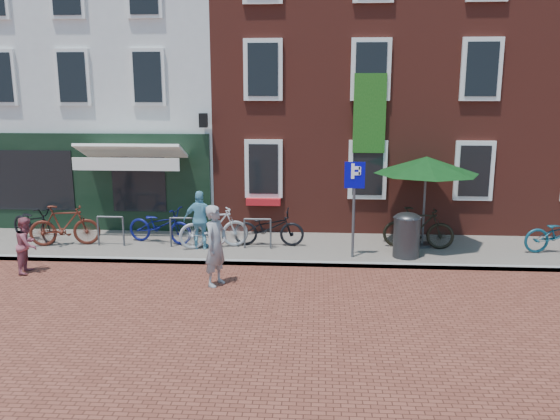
# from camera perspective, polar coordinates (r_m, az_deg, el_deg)

# --- Properties ---
(ground) EXTENTS (80.00, 80.00, 0.00)m
(ground) POSITION_cam_1_polar(r_m,az_deg,el_deg) (14.05, -4.84, -5.59)
(ground) COLOR brown
(sidewalk) EXTENTS (24.00, 3.00, 0.10)m
(sidewalk) POSITION_cam_1_polar(r_m,az_deg,el_deg) (15.36, -0.29, -3.81)
(sidewalk) COLOR slate
(sidewalk) RESTS_ON ground
(building_stucco) EXTENTS (8.00, 8.00, 9.00)m
(building_stucco) POSITION_cam_1_polar(r_m,az_deg,el_deg) (21.44, -15.75, 12.31)
(building_stucco) COLOR silver
(building_stucco) RESTS_ON ground
(building_brick_mid) EXTENTS (6.00, 8.00, 10.00)m
(building_brick_mid) POSITION_cam_1_polar(r_m,az_deg,el_deg) (20.24, 3.80, 14.18)
(building_brick_mid) COLOR maroon
(building_brick_mid) RESTS_ON ground
(building_brick_right) EXTENTS (6.00, 8.00, 10.00)m
(building_brick_right) POSITION_cam_1_polar(r_m,az_deg,el_deg) (21.08, 20.80, 13.36)
(building_brick_right) COLOR maroon
(building_brick_right) RESTS_ON ground
(litter_bin) EXTENTS (0.67, 0.67, 1.23)m
(litter_bin) POSITION_cam_1_polar(r_m,az_deg,el_deg) (14.54, 12.71, -2.24)
(litter_bin) COLOR #323235
(litter_bin) RESTS_ON sidewalk
(parking_sign) EXTENTS (0.50, 0.08, 2.43)m
(parking_sign) POSITION_cam_1_polar(r_m,az_deg,el_deg) (14.06, 7.52, 1.74)
(parking_sign) COLOR #4C4C4F
(parking_sign) RESTS_ON sidewalk
(parasol) EXTENTS (2.76, 2.76, 2.54)m
(parasol) POSITION_cam_1_polar(r_m,az_deg,el_deg) (15.32, 14.61, 4.74)
(parasol) COLOR #4C4C4F
(parasol) RESTS_ON sidewalk
(woman) EXTENTS (0.66, 0.78, 1.81)m
(woman) POSITION_cam_1_polar(r_m,az_deg,el_deg) (12.47, -6.53, -3.60)
(woman) COLOR gray
(woman) RESTS_ON ground
(boy) EXTENTS (0.57, 0.70, 1.34)m
(boy) POSITION_cam_1_polar(r_m,az_deg,el_deg) (14.59, -24.23, -3.24)
(boy) COLOR #974855
(boy) RESTS_ON ground
(cafe_person) EXTENTS (0.92, 0.39, 1.56)m
(cafe_person) POSITION_cam_1_polar(r_m,az_deg,el_deg) (15.03, -8.04, -1.01)
(cafe_person) COLOR #62ABC5
(cafe_person) RESTS_ON sidewalk
(bicycle_0) EXTENTS (2.00, 1.52, 1.01)m
(bicycle_0) POSITION_cam_1_polar(r_m,az_deg,el_deg) (17.16, -23.60, -1.23)
(bicycle_0) COLOR black
(bicycle_0) RESTS_ON sidewalk
(bicycle_1) EXTENTS (1.93, 0.92, 1.12)m
(bicycle_1) POSITION_cam_1_polar(r_m,az_deg,el_deg) (16.31, -20.98, -1.47)
(bicycle_1) COLOR #4D1C12
(bicycle_1) RESTS_ON sidewalk
(bicycle_2) EXTENTS (2.02, 1.12, 1.01)m
(bicycle_2) POSITION_cam_1_polar(r_m,az_deg,el_deg) (15.85, -12.05, -1.50)
(bicycle_2) COLOR #0D1157
(bicycle_2) RESTS_ON sidewalk
(bicycle_3) EXTENTS (1.93, 1.08, 1.12)m
(bicycle_3) POSITION_cam_1_polar(r_m,az_deg,el_deg) (15.09, -6.72, -1.78)
(bicycle_3) COLOR #A4A4A6
(bicycle_3) RESTS_ON sidewalk
(bicycle_4) EXTENTS (1.92, 0.67, 1.01)m
(bicycle_4) POSITION_cam_1_polar(r_m,az_deg,el_deg) (15.25, -1.16, -1.77)
(bicycle_4) COLOR black
(bicycle_4) RESTS_ON sidewalk
(bicycle_5) EXTENTS (1.91, 0.77, 1.12)m
(bicycle_5) POSITION_cam_1_polar(r_m,az_deg,el_deg) (15.42, 13.84, -1.76)
(bicycle_5) COLOR black
(bicycle_5) RESTS_ON sidewalk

